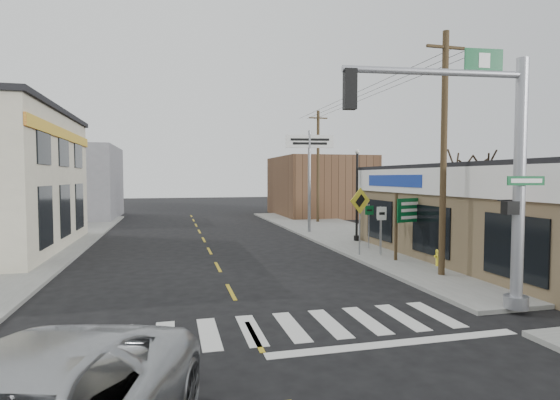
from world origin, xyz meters
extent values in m
plane|color=black|center=(0.00, 0.00, 0.00)|extent=(140.00, 140.00, 0.00)
cube|color=gray|center=(9.00, 13.00, 0.07)|extent=(6.00, 38.00, 0.13)
cube|color=gray|center=(-9.00, 13.00, 0.07)|extent=(6.00, 38.00, 0.13)
cube|color=gold|center=(0.00, 8.00, 0.01)|extent=(0.12, 56.00, 0.01)
cube|color=silver|center=(0.00, 0.40, 0.01)|extent=(11.00, 2.20, 0.01)
cube|color=brown|center=(14.50, 6.00, 2.00)|extent=(12.00, 14.00, 4.00)
cube|color=brown|center=(12.00, 30.00, 2.80)|extent=(8.00, 10.00, 5.60)
cube|color=slate|center=(-11.00, 32.00, 3.20)|extent=(9.00, 10.00, 6.40)
cylinder|color=gray|center=(7.20, 0.00, 3.46)|extent=(0.31, 0.31, 6.67)
cylinder|color=gray|center=(4.75, 0.00, 6.35)|extent=(4.89, 0.18, 0.18)
cube|color=black|center=(2.51, 0.00, 5.85)|extent=(0.31, 0.24, 1.00)
cube|color=#084A21|center=(7.20, -0.22, 3.58)|extent=(1.06, 0.04, 0.24)
cube|color=#084A21|center=(6.09, 0.00, 6.69)|extent=(1.06, 0.05, 0.61)
cube|color=black|center=(6.95, -0.05, 2.85)|extent=(0.36, 0.29, 0.36)
cube|color=#463620|center=(7.44, 6.96, 1.55)|extent=(0.10, 0.10, 2.85)
cube|color=#463620|center=(8.77, 6.96, 1.55)|extent=(0.10, 0.10, 2.85)
cube|color=#0A4818|center=(8.11, 6.90, 2.27)|extent=(1.63, 0.05, 1.02)
cylinder|color=yellow|center=(8.50, 5.46, 0.41)|extent=(0.20, 0.20, 0.55)
sphere|color=yellow|center=(8.50, 5.46, 0.71)|extent=(0.22, 0.22, 0.22)
cylinder|color=gray|center=(6.48, 8.50, 1.54)|extent=(0.07, 0.07, 2.81)
cube|color=gold|center=(6.48, 8.47, 2.60)|extent=(1.19, 0.03, 1.19)
cylinder|color=black|center=(8.20, 12.70, 2.58)|extent=(0.13, 0.13, 4.91)
sphere|color=silver|center=(8.20, 12.70, 5.08)|extent=(0.26, 0.26, 0.26)
cube|color=#124751|center=(8.72, 12.70, 3.53)|extent=(0.02, 0.52, 1.32)
cylinder|color=gray|center=(6.86, 17.14, 3.39)|extent=(0.19, 0.19, 6.53)
cube|color=silver|center=(6.86, 17.14, 5.96)|extent=(3.07, 0.18, 0.82)
cylinder|color=black|center=(9.36, 4.69, 1.92)|extent=(0.22, 0.22, 3.58)
ellipsoid|color=#1C3113|center=(9.17, 2.59, 0.55)|extent=(1.13, 1.13, 0.85)
ellipsoid|color=black|center=(9.95, 8.32, 0.59)|extent=(1.23, 1.23, 0.92)
cylinder|color=#4A3720|center=(7.68, 4.05, 4.48)|extent=(0.23, 0.23, 8.70)
cube|color=#4A3720|center=(7.68, 4.05, 8.27)|extent=(1.51, 0.09, 0.09)
cylinder|color=#3B2818|center=(9.50, 23.11, 4.51)|extent=(0.23, 0.23, 8.76)
cube|color=#3B2818|center=(9.50, 23.11, 8.32)|extent=(1.52, 0.10, 0.10)
camera|label=1|loc=(-1.82, -9.74, 3.67)|focal=28.00mm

